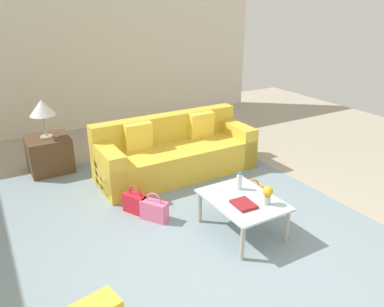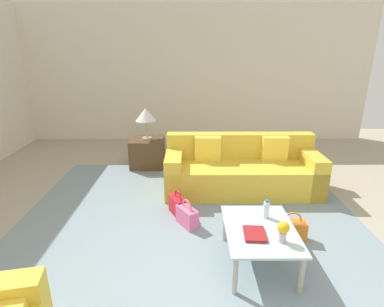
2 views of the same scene
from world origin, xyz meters
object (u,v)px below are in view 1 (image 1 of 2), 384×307
Objects in this scene: handbag_pink at (154,210)px; handbag_red at (136,203)px; water_bottle at (239,182)px; coffee_table_book at (244,204)px; coffee_table at (242,203)px; flower_vase at (268,194)px; table_lamp at (42,109)px; couch at (174,153)px; handbag_orange at (252,196)px; side_table at (49,154)px.

handbag_red is at bearing 24.91° from handbag_pink.
water_bottle reaches higher than coffee_table_book.
coffee_table reaches higher than handbag_red.
water_bottle is 0.42m from flower_vase.
table_lamp reaches higher than flower_vase.
couch is at bearing -122.28° from table_lamp.
handbag_pink is 1.00× the size of handbag_orange.
couch is 2.01m from table_lamp.
side_table reaches higher than handbag_pink.
couch reaches higher than coffee_table_book.
coffee_table_book is at bearing 66.50° from flower_vase.
coffee_table_book reaches higher than handbag_pink.
water_bottle is (-1.59, 0.00, 0.21)m from couch.
flower_vase reaches higher than handbag_red.
handbag_red is (-0.81, 0.95, -0.17)m from couch.
couch is 1.79m from coffee_table.
couch is 1.26m from handbag_red.
table_lamp is at bearing 0.00° from side_table.
flower_vase is 1.62m from handbag_red.
water_bottle is 0.58m from handbag_orange.
side_table reaches higher than coffee_table_book.
handbag_pink is 1.25m from handbag_orange.
couch is 1.44m from handbag_orange.
table_lamp is (0.00, 0.00, 0.71)m from side_table.
coffee_table is at bearing 153.43° from water_bottle.
flower_vase is (-0.22, -0.15, 0.18)m from coffee_table.
coffee_table is 1.05m from handbag_pink.
handbag_pink is (0.72, 0.73, -0.23)m from coffee_table.
handbag_orange is at bearing -140.36° from table_lamp.
couch is at bearing -122.28° from side_table.
couch is 1.92m from coffee_table_book.
side_table is 0.71m from table_lamp.
coffee_table is 0.67m from handbag_orange.
couch is 11.32× the size of flower_vase.
table_lamp is 1.59× the size of handbag_orange.
couch is 9.21× the size of coffee_table_book.
table_lamp is (2.80, 1.50, 0.61)m from coffee_table.
coffee_table_book reaches higher than handbag_orange.
table_lamp is (1.01, 1.60, 0.67)m from couch.
couch is at bearing -1.81° from coffee_table_book.
handbag_orange is 1.00× the size of handbag_red.
table_lamp is at bearing 28.65° from flower_vase.
side_table is at bearing 20.22° from handbag_pink.
coffee_table is 1.50× the size of side_table.
water_bottle is at bearing -121.78° from handbag_pink.
couch reaches higher than handbag_red.
couch reaches higher than coffee_table.
flower_vase reaches higher than coffee_table_book.
table_lamp is (2.60, 1.60, 0.46)m from water_bottle.
water_bottle reaches higher than handbag_pink.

